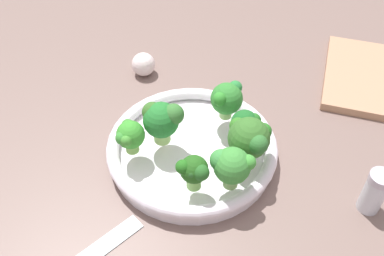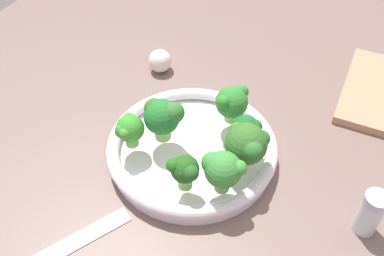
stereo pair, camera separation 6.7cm
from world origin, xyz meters
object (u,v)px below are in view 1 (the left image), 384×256
at_px(broccoli_floret_6, 130,136).
at_px(cutting_board, 367,77).
at_px(broccoli_floret_5, 162,119).
at_px(pepper_shaker, 375,192).
at_px(broccoli_floret_4, 194,171).
at_px(bowl, 192,149).
at_px(broccoli_floret_0, 227,99).
at_px(broccoli_floret_1, 250,138).
at_px(broccoli_floret_2, 246,125).
at_px(broccoli_floret_3, 231,165).
at_px(garlic_bulb, 143,64).

height_order(broccoli_floret_6, cutting_board, broccoli_floret_6).
bearing_deg(cutting_board, broccoli_floret_5, 135.08).
bearing_deg(pepper_shaker, broccoli_floret_6, 95.94).
xyz_separation_m(broccoli_floret_4, broccoli_floret_6, (0.04, 0.12, -0.00)).
height_order(bowl, broccoli_floret_0, broccoli_floret_0).
height_order(bowl, pepper_shaker, pepper_shaker).
bearing_deg(broccoli_floret_6, broccoli_floret_4, -107.71).
bearing_deg(broccoli_floret_1, broccoli_floret_4, 144.14).
distance_m(broccoli_floret_0, broccoli_floret_1, 0.10).
distance_m(broccoli_floret_2, pepper_shaker, 0.21).
bearing_deg(broccoli_floret_2, pepper_shaker, -101.92).
bearing_deg(broccoli_floret_4, broccoli_floret_0, -1.42).
bearing_deg(broccoli_floret_0, broccoli_floret_6, 135.95).
xyz_separation_m(broccoli_floret_1, broccoli_floret_5, (-0.01, 0.14, 0.00)).
bearing_deg(broccoli_floret_5, broccoli_floret_3, -112.98).
xyz_separation_m(broccoli_floret_1, broccoli_floret_6, (-0.05, 0.18, -0.01)).
bearing_deg(broccoli_floret_4, broccoli_floret_2, -21.52).
xyz_separation_m(broccoli_floret_2, broccoli_floret_4, (-0.12, 0.05, 0.00)).
bearing_deg(pepper_shaker, bowl, 87.68).
height_order(broccoli_floret_0, broccoli_floret_1, broccoli_floret_1).
distance_m(broccoli_floret_2, broccoli_floret_3, 0.10).
bearing_deg(broccoli_floret_2, broccoli_floret_0, 45.41).
distance_m(broccoli_floret_0, pepper_shaker, 0.27).
distance_m(bowl, cutting_board, 0.41).
bearing_deg(bowl, broccoli_floret_0, -25.75).
distance_m(broccoli_floret_6, cutting_board, 0.50).
bearing_deg(cutting_board, pepper_shaker, -177.24).
bearing_deg(broccoli_floret_1, broccoli_floret_3, 168.56).
bearing_deg(garlic_bulb, broccoli_floret_1, -125.75).
distance_m(broccoli_floret_6, pepper_shaker, 0.37).
distance_m(broccoli_floret_1, broccoli_floret_4, 0.10).
bearing_deg(broccoli_floret_2, broccoli_floret_6, 116.65).
bearing_deg(cutting_board, garlic_bulb, 105.81).
bearing_deg(broccoli_floret_2, broccoli_floret_1, -158.63).
xyz_separation_m(broccoli_floret_0, pepper_shaker, (-0.09, -0.25, -0.04)).
xyz_separation_m(broccoli_floret_2, cutting_board, (0.27, -0.19, -0.06)).
xyz_separation_m(broccoli_floret_0, garlic_bulb, (0.11, 0.20, -0.05)).
height_order(bowl, broccoli_floret_4, broccoli_floret_4).
bearing_deg(cutting_board, broccoli_floret_1, 150.10).
bearing_deg(broccoli_floret_5, broccoli_floret_2, -70.80).
xyz_separation_m(broccoli_floret_3, broccoli_floret_5, (0.05, 0.13, 0.00)).
relative_size(cutting_board, garlic_bulb, 4.94).
bearing_deg(broccoli_floret_4, broccoli_floret_1, -35.86).
xyz_separation_m(broccoli_floret_2, broccoli_floret_5, (-0.04, 0.12, 0.01)).
distance_m(broccoli_floret_4, cutting_board, 0.46).
relative_size(broccoli_floret_3, garlic_bulb, 1.49).
height_order(broccoli_floret_1, cutting_board, broccoli_floret_1).
distance_m(bowl, broccoli_floret_5, 0.08).
distance_m(cutting_board, garlic_bulb, 0.45).
bearing_deg(broccoli_floret_5, broccoli_floret_1, -86.56).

